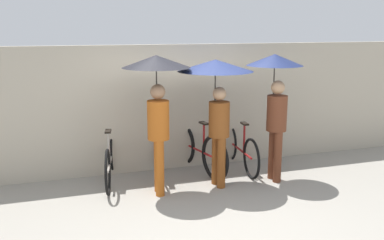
% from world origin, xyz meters
% --- Properties ---
extents(ground_plane, '(30.00, 30.00, 0.00)m').
position_xyz_m(ground_plane, '(0.00, 0.00, 0.00)').
color(ground_plane, gray).
extents(back_wall, '(10.54, 0.12, 2.16)m').
position_xyz_m(back_wall, '(0.00, 1.82, 1.08)').
color(back_wall, '#B2A893').
rests_on(back_wall, ground).
extents(parked_bicycle_0, '(0.52, 1.76, 1.00)m').
position_xyz_m(parked_bicycle_0, '(-1.12, 1.44, 0.37)').
color(parked_bicycle_0, black).
rests_on(parked_bicycle_0, ground).
extents(parked_bicycle_1, '(0.48, 1.72, 1.09)m').
position_xyz_m(parked_bicycle_1, '(-0.37, 1.41, 0.36)').
color(parked_bicycle_1, black).
rests_on(parked_bicycle_1, ground).
extents(parked_bicycle_2, '(0.55, 1.77, 1.03)m').
position_xyz_m(parked_bicycle_2, '(0.37, 1.46, 0.39)').
color(parked_bicycle_2, black).
rests_on(parked_bicycle_2, ground).
extents(parked_bicycle_3, '(0.44, 1.75, 1.05)m').
position_xyz_m(parked_bicycle_3, '(1.13, 1.39, 0.36)').
color(parked_bicycle_3, black).
rests_on(parked_bicycle_3, ground).
extents(pedestrian_leading, '(1.00, 1.00, 2.05)m').
position_xyz_m(pedestrian_leading, '(-0.49, 0.78, 1.61)').
color(pedestrian_leading, '#B25619').
rests_on(pedestrian_leading, ground).
extents(pedestrian_center, '(1.16, 1.16, 1.97)m').
position_xyz_m(pedestrian_center, '(0.45, 0.82, 1.61)').
color(pedestrian_center, brown).
rests_on(pedestrian_center, ground).
extents(pedestrian_trailing, '(0.89, 0.89, 2.03)m').
position_xyz_m(pedestrian_trailing, '(1.42, 0.75, 1.54)').
color(pedestrian_trailing, brown).
rests_on(pedestrian_trailing, ground).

